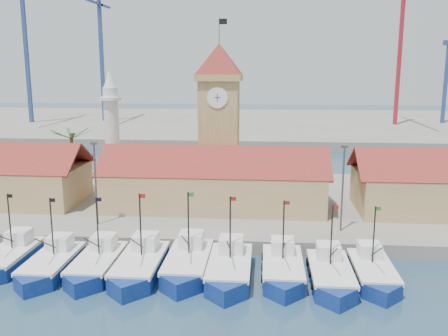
{
  "coord_description": "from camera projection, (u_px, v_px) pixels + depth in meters",
  "views": [
    {
      "loc": [
        5.96,
        -38.51,
        18.52
      ],
      "look_at": [
        1.28,
        18.0,
        6.73
      ],
      "focal_mm": 40.0,
      "sensor_mm": 36.0,
      "label": 1
    }
  ],
  "objects": [
    {
      "name": "boat_8",
      "position": [
        331.0,
        277.0,
        42.54
      ],
      "size": [
        3.5,
        9.6,
        7.26
      ],
      "color": "navy",
      "rests_on": "ground"
    },
    {
      "name": "quay",
      "position": [
        218.0,
        203.0,
        65.09
      ],
      "size": [
        140.0,
        32.0,
        1.5
      ],
      "primitive_type": "cube",
      "color": "gray",
      "rests_on": "ground"
    },
    {
      "name": "boat_2",
      "position": [
        50.0,
        266.0,
        44.79
      ],
      "size": [
        3.5,
        9.58,
        7.25
      ],
      "color": "navy",
      "rests_on": "ground"
    },
    {
      "name": "boat_6",
      "position": [
        229.0,
        271.0,
        43.69
      ],
      "size": [
        3.72,
        10.18,
        7.71
      ],
      "color": "navy",
      "rests_on": "ground"
    },
    {
      "name": "ground",
      "position": [
        191.0,
        290.0,
        41.82
      ],
      "size": [
        400.0,
        400.0,
        0.0
      ],
      "primitive_type": "plane",
      "color": "#1C364C",
      "rests_on": "ground"
    },
    {
      "name": "clock_tower",
      "position": [
        219.0,
        116.0,
        64.75
      ],
      "size": [
        5.8,
        5.8,
        22.7
      ],
      "color": "tan",
      "rests_on": "quay"
    },
    {
      "name": "palm_tree",
      "position": [
        73.0,
        157.0,
        67.54
      ],
      "size": [
        5.6,
        5.03,
        8.39
      ],
      "color": "brown",
      "rests_on": "quay"
    },
    {
      "name": "boat_3",
      "position": [
        96.0,
        266.0,
        44.84
      ],
      "size": [
        3.52,
        9.65,
        7.3
      ],
      "color": "navy",
      "rests_on": "ground"
    },
    {
      "name": "boat_1",
      "position": [
        8.0,
        259.0,
        46.36
      ],
      "size": [
        3.48,
        9.53,
        7.21
      ],
      "color": "navy",
      "rests_on": "ground"
    },
    {
      "name": "crane_blue_near",
      "position": [
        99.0,
        42.0,
        144.3
      ],
      "size": [
        1.0,
        31.59,
        41.6
      ],
      "color": "navy",
      "rests_on": "terminal"
    },
    {
      "name": "boat_7",
      "position": [
        283.0,
        271.0,
        43.78
      ],
      "size": [
        3.52,
        9.65,
        7.3
      ],
      "color": "navy",
      "rests_on": "ground"
    },
    {
      "name": "lamp_posts",
      "position": [
        212.0,
        182.0,
        52.17
      ],
      "size": [
        80.7,
        0.25,
        9.03
      ],
      "color": "#3F3F44",
      "rests_on": "quay"
    },
    {
      "name": "boat_9",
      "position": [
        374.0,
        274.0,
        43.18
      ],
      "size": [
        3.35,
        9.17,
        6.94
      ],
      "color": "navy",
      "rests_on": "ground"
    },
    {
      "name": "boat_4",
      "position": [
        139.0,
        268.0,
        44.31
      ],
      "size": [
        3.76,
        10.3,
        7.79
      ],
      "color": "navy",
      "rests_on": "ground"
    },
    {
      "name": "crane_blue_far",
      "position": [
        22.0,
        30.0,
        139.02
      ],
      "size": [
        1.0,
        35.49,
        46.56
      ],
      "color": "navy",
      "rests_on": "terminal"
    },
    {
      "name": "hall_center",
      "position": [
        215.0,
        187.0,
        60.53
      ],
      "size": [
        27.04,
        10.13,
        7.61
      ],
      "color": "tan",
      "rests_on": "quay"
    },
    {
      "name": "terminal",
      "position": [
        245.0,
        124.0,
        148.95
      ],
      "size": [
        240.0,
        80.0,
        2.0
      ],
      "primitive_type": "cube",
      "color": "gray",
      "rests_on": "ground"
    },
    {
      "name": "minaret",
      "position": [
        112.0,
        130.0,
        68.38
      ],
      "size": [
        3.0,
        3.0,
        16.3
      ],
      "color": "silver",
      "rests_on": "quay"
    },
    {
      "name": "boat_5",
      "position": [
        187.0,
        265.0,
        44.84
      ],
      "size": [
        3.75,
        10.27,
        7.77
      ],
      "color": "navy",
      "rests_on": "ground"
    },
    {
      "name": "crane_red_right",
      "position": [
        403.0,
        34.0,
        133.62
      ],
      "size": [
        1.0,
        36.2,
        43.63
      ],
      "color": "#A81926",
      "rests_on": "terminal"
    }
  ]
}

